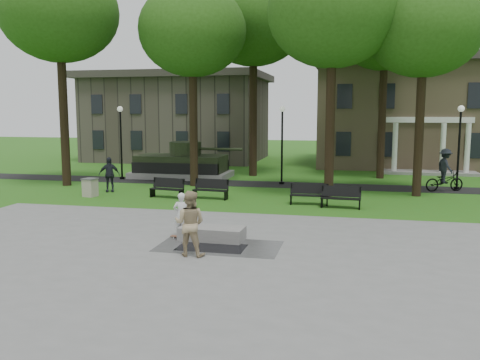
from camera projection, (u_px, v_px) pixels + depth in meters
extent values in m
plane|color=#2E5F16|center=(224.00, 229.00, 19.14)|extent=(120.00, 120.00, 0.00)
cube|color=gray|center=(180.00, 268.00, 14.30)|extent=(22.00, 16.00, 0.02)
cube|color=black|center=(273.00, 184.00, 30.75)|extent=(44.00, 2.60, 0.01)
cube|color=#9E8460|center=(420.00, 116.00, 41.62)|extent=(16.00, 11.00, 8.00)
cube|color=#38332D|center=(422.00, 63.00, 41.04)|extent=(17.00, 12.00, 0.60)
cube|color=silver|center=(429.00, 120.00, 36.32)|extent=(6.00, 0.30, 0.40)
cube|color=#4C443D|center=(179.00, 120.00, 46.65)|extent=(15.00, 10.00, 7.20)
cylinder|color=black|center=(64.00, 110.00, 29.82)|extent=(0.52, 0.52, 8.96)
ellipsoid|color=#244E12|center=(59.00, 11.00, 29.07)|extent=(6.80, 6.80, 5.78)
cylinder|color=black|center=(193.00, 118.00, 29.73)|extent=(0.48, 0.48, 8.00)
ellipsoid|color=#244E12|center=(192.00, 30.00, 29.06)|extent=(6.20, 6.20, 5.27)
cylinder|color=black|center=(330.00, 116.00, 26.06)|extent=(0.50, 0.50, 8.32)
ellipsoid|color=#244E12|center=(333.00, 11.00, 25.36)|extent=(6.60, 6.60, 5.61)
cylinder|color=black|center=(420.00, 122.00, 26.10)|extent=(0.46, 0.46, 7.68)
ellipsoid|color=#244E12|center=(424.00, 26.00, 25.46)|extent=(6.00, 6.00, 5.10)
cylinder|color=black|center=(253.00, 108.00, 34.43)|extent=(0.54, 0.54, 9.28)
ellipsoid|color=#244E12|center=(253.00, 20.00, 33.65)|extent=(7.20, 7.20, 6.12)
cylinder|color=black|center=(382.00, 113.00, 33.13)|extent=(0.50, 0.50, 8.64)
ellipsoid|color=#244E12|center=(385.00, 27.00, 32.41)|extent=(6.40, 6.40, 5.44)
cylinder|color=black|center=(121.00, 146.00, 32.89)|extent=(0.12, 0.12, 4.40)
sphere|color=silver|center=(120.00, 109.00, 32.57)|extent=(0.36, 0.36, 0.36)
cylinder|color=black|center=(122.00, 178.00, 33.17)|extent=(0.32, 0.32, 0.16)
cylinder|color=black|center=(282.00, 148.00, 30.64)|extent=(0.12, 0.12, 4.40)
sphere|color=silver|center=(282.00, 109.00, 30.32)|extent=(0.36, 0.36, 0.36)
cylinder|color=black|center=(282.00, 183.00, 30.92)|extent=(0.32, 0.32, 0.16)
cylinder|color=black|center=(459.00, 151.00, 28.50)|extent=(0.12, 0.12, 4.40)
sphere|color=silver|center=(461.00, 109.00, 28.18)|extent=(0.36, 0.36, 0.36)
cylinder|color=black|center=(457.00, 188.00, 28.78)|extent=(0.32, 0.32, 0.16)
cube|color=gray|center=(182.00, 174.00, 34.05)|extent=(6.50, 3.40, 0.40)
cube|color=#262F18|center=(181.00, 163.00, 33.95)|extent=(5.80, 2.80, 1.10)
cube|color=black|center=(175.00, 169.00, 32.67)|extent=(5.80, 0.35, 0.70)
cube|color=black|center=(188.00, 164.00, 35.28)|extent=(5.80, 0.35, 0.70)
cylinder|color=#262F18|center=(185.00, 149.00, 33.75)|extent=(2.10, 2.10, 0.90)
cylinder|color=#262F18|center=(219.00, 149.00, 33.26)|extent=(3.20, 0.18, 0.18)
cube|color=black|center=(211.00, 247.00, 16.45)|extent=(2.20, 1.20, 0.00)
cube|color=gray|center=(212.00, 233.00, 17.41)|extent=(2.23, 1.08, 0.45)
cube|color=brown|center=(181.00, 237.00, 17.62)|extent=(0.80, 0.31, 0.07)
imported|color=silver|center=(182.00, 215.00, 17.70)|extent=(0.64, 0.49, 1.59)
imported|color=tan|center=(190.00, 223.00, 15.42)|extent=(1.00, 0.79, 2.01)
imported|color=#21232C|center=(109.00, 175.00, 27.85)|extent=(1.22, 0.84, 1.92)
imported|color=black|center=(444.00, 181.00, 28.05)|extent=(2.33, 1.52, 1.16)
imported|color=black|center=(445.00, 166.00, 27.93)|extent=(1.12, 1.42, 1.92)
cube|color=black|center=(167.00, 189.00, 25.95)|extent=(1.85, 0.76, 0.05)
cube|color=black|center=(168.00, 183.00, 26.13)|extent=(1.80, 0.46, 0.50)
cube|color=black|center=(151.00, 193.00, 26.17)|extent=(0.14, 0.45, 0.45)
cube|color=black|center=(183.00, 194.00, 25.80)|extent=(0.14, 0.45, 0.45)
cube|color=black|center=(210.00, 190.00, 25.61)|extent=(1.84, 0.63, 0.05)
cube|color=black|center=(211.00, 184.00, 25.78)|extent=(1.81, 0.33, 0.50)
cube|color=black|center=(194.00, 194.00, 25.82)|extent=(0.10, 0.45, 0.45)
cube|color=black|center=(227.00, 195.00, 25.46)|extent=(0.10, 0.45, 0.45)
cube|color=black|center=(309.00, 195.00, 24.02)|extent=(1.81, 0.51, 0.05)
cube|color=black|center=(310.00, 189.00, 24.20)|extent=(1.80, 0.21, 0.50)
cube|color=black|center=(291.00, 199.00, 24.24)|extent=(0.07, 0.45, 0.45)
cube|color=black|center=(327.00, 201.00, 23.87)|extent=(0.07, 0.45, 0.45)
cube|color=black|center=(341.00, 199.00, 23.16)|extent=(1.82, 0.55, 0.05)
cube|color=black|center=(341.00, 191.00, 23.33)|extent=(1.81, 0.26, 0.50)
cube|color=black|center=(322.00, 203.00, 23.37)|extent=(0.09, 0.45, 0.45)
cube|color=black|center=(360.00, 204.00, 23.01)|extent=(0.09, 0.45, 0.45)
cube|color=#B0A591|center=(90.00, 188.00, 26.37)|extent=(0.69, 0.69, 0.90)
cube|color=#4C4C4C|center=(90.00, 179.00, 26.30)|extent=(0.76, 0.76, 0.06)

